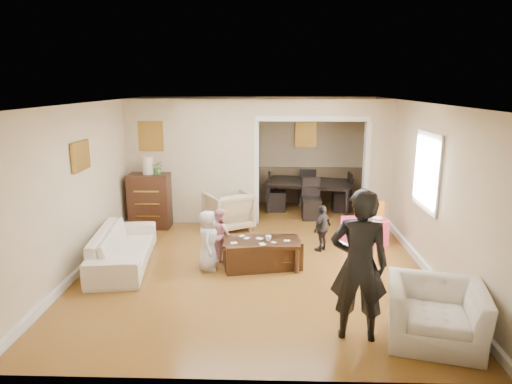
{
  "coord_description": "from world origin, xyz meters",
  "views": [
    {
      "loc": [
        0.23,
        -7.43,
        2.89
      ],
      "look_at": [
        0.0,
        0.2,
        1.05
      ],
      "focal_mm": 31.46,
      "sensor_mm": 36.0,
      "label": 1
    }
  ],
  "objects_px": {
    "sofa": "(123,247)",
    "cyan_cup": "(368,217)",
    "table_lamp": "(148,165)",
    "play_table": "(372,230)",
    "adult_person": "(359,265)",
    "child_kneel_b": "(221,234)",
    "child_toddler": "(322,228)",
    "armchair_back": "(229,211)",
    "dresser": "(150,201)",
    "dining_table": "(309,196)",
    "coffee_cup": "(268,238)",
    "armchair_front": "(435,313)",
    "child_kneel_a": "(208,241)",
    "coffee_table": "(262,253)"
  },
  "relations": [
    {
      "from": "coffee_table",
      "to": "armchair_front",
      "type": "bearing_deg",
      "value": -46.29
    },
    {
      "from": "armchair_back",
      "to": "dresser",
      "type": "distance_m",
      "value": 1.63
    },
    {
      "from": "play_table",
      "to": "sofa",
      "type": "bearing_deg",
      "value": -164.29
    },
    {
      "from": "coffee_cup",
      "to": "child_kneel_b",
      "type": "bearing_deg",
      "value": 156.37
    },
    {
      "from": "adult_person",
      "to": "play_table",
      "type": "bearing_deg",
      "value": -99.18
    },
    {
      "from": "adult_person",
      "to": "child_kneel_b",
      "type": "xyz_separation_m",
      "value": [
        -1.83,
        2.36,
        -0.45
      ]
    },
    {
      "from": "sofa",
      "to": "adult_person",
      "type": "distance_m",
      "value": 4.02
    },
    {
      "from": "adult_person",
      "to": "armchair_front",
      "type": "bearing_deg",
      "value": -176.87
    },
    {
      "from": "dresser",
      "to": "cyan_cup",
      "type": "xyz_separation_m",
      "value": [
        4.27,
        -0.83,
        -0.05
      ]
    },
    {
      "from": "sofa",
      "to": "child_kneel_b",
      "type": "xyz_separation_m",
      "value": [
        1.57,
        0.3,
        0.14
      ]
    },
    {
      "from": "table_lamp",
      "to": "coffee_cup",
      "type": "bearing_deg",
      "value": -40.08
    },
    {
      "from": "dresser",
      "to": "cyan_cup",
      "type": "relative_size",
      "value": 14.03
    },
    {
      "from": "table_lamp",
      "to": "dining_table",
      "type": "relative_size",
      "value": 0.18
    },
    {
      "from": "armchair_back",
      "to": "coffee_cup",
      "type": "height_order",
      "value": "armchair_back"
    },
    {
      "from": "armchair_back",
      "to": "play_table",
      "type": "xyz_separation_m",
      "value": [
        2.75,
        -0.72,
        -0.15
      ]
    },
    {
      "from": "dresser",
      "to": "dining_table",
      "type": "relative_size",
      "value": 0.57
    },
    {
      "from": "sofa",
      "to": "coffee_cup",
      "type": "bearing_deg",
      "value": -98.51
    },
    {
      "from": "sofa",
      "to": "adult_person",
      "type": "height_order",
      "value": "adult_person"
    },
    {
      "from": "armchair_front",
      "to": "child_kneel_a",
      "type": "height_order",
      "value": "child_kneel_a"
    },
    {
      "from": "armchair_front",
      "to": "child_kneel_a",
      "type": "distance_m",
      "value": 3.47
    },
    {
      "from": "cyan_cup",
      "to": "adult_person",
      "type": "xyz_separation_m",
      "value": [
        -0.81,
        -3.22,
        0.39
      ]
    },
    {
      "from": "child_kneel_b",
      "to": "child_toddler",
      "type": "distance_m",
      "value": 1.81
    },
    {
      "from": "play_table",
      "to": "child_toddler",
      "type": "xyz_separation_m",
      "value": [
        -0.99,
        -0.47,
        0.19
      ]
    },
    {
      "from": "armchair_back",
      "to": "adult_person",
      "type": "height_order",
      "value": "adult_person"
    },
    {
      "from": "coffee_table",
      "to": "cyan_cup",
      "type": "relative_size",
      "value": 15.19
    },
    {
      "from": "child_toddler",
      "to": "child_kneel_b",
      "type": "bearing_deg",
      "value": -37.11
    },
    {
      "from": "sofa",
      "to": "cyan_cup",
      "type": "height_order",
      "value": "sofa"
    },
    {
      "from": "child_kneel_a",
      "to": "adult_person",
      "type": "bearing_deg",
      "value": -135.45
    },
    {
      "from": "dresser",
      "to": "table_lamp",
      "type": "height_order",
      "value": "table_lamp"
    },
    {
      "from": "coffee_cup",
      "to": "dresser",
      "type": "bearing_deg",
      "value": 139.92
    },
    {
      "from": "cyan_cup",
      "to": "child_toddler",
      "type": "distance_m",
      "value": 0.99
    },
    {
      "from": "armchair_back",
      "to": "child_toddler",
      "type": "height_order",
      "value": "child_toddler"
    },
    {
      "from": "coffee_table",
      "to": "child_toddler",
      "type": "distance_m",
      "value": 1.3
    },
    {
      "from": "sofa",
      "to": "table_lamp",
      "type": "bearing_deg",
      "value": -5.23
    },
    {
      "from": "cyan_cup",
      "to": "child_kneel_b",
      "type": "relative_size",
      "value": 0.09
    },
    {
      "from": "play_table",
      "to": "cyan_cup",
      "type": "relative_size",
      "value": 6.09
    },
    {
      "from": "armchair_back",
      "to": "cyan_cup",
      "type": "xyz_separation_m",
      "value": [
        2.65,
        -0.77,
        0.12
      ]
    },
    {
      "from": "table_lamp",
      "to": "coffee_cup",
      "type": "relative_size",
      "value": 3.75
    },
    {
      "from": "play_table",
      "to": "child_kneel_a",
      "type": "bearing_deg",
      "value": -154.71
    },
    {
      "from": "coffee_table",
      "to": "table_lamp",
      "type": "bearing_deg",
      "value": 139.43
    },
    {
      "from": "dresser",
      "to": "dining_table",
      "type": "distance_m",
      "value": 3.63
    },
    {
      "from": "child_kneel_a",
      "to": "child_kneel_b",
      "type": "relative_size",
      "value": 1.1
    },
    {
      "from": "armchair_back",
      "to": "coffee_cup",
      "type": "relative_size",
      "value": 8.85
    },
    {
      "from": "child_kneel_a",
      "to": "child_kneel_b",
      "type": "xyz_separation_m",
      "value": [
        0.15,
        0.45,
        -0.04
      ]
    },
    {
      "from": "coffee_table",
      "to": "play_table",
      "type": "bearing_deg",
      "value": 30.79
    },
    {
      "from": "play_table",
      "to": "adult_person",
      "type": "relative_size",
      "value": 0.27
    },
    {
      "from": "table_lamp",
      "to": "cyan_cup",
      "type": "bearing_deg",
      "value": -11.03
    },
    {
      "from": "armchair_back",
      "to": "play_table",
      "type": "bearing_deg",
      "value": 135.37
    },
    {
      "from": "armchair_front",
      "to": "table_lamp",
      "type": "bearing_deg",
      "value": 150.62
    },
    {
      "from": "table_lamp",
      "to": "cyan_cup",
      "type": "distance_m",
      "value": 4.43
    }
  ]
}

